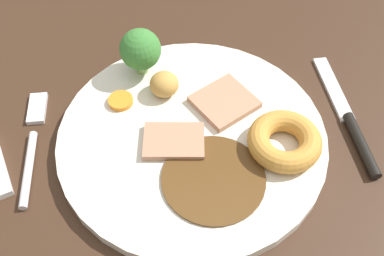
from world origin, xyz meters
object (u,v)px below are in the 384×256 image
(yorkshire_pudding, at_px, (284,141))
(roast_potato_left, at_px, (168,84))
(carrot_coin_front, at_px, (121,101))
(fork, at_px, (32,141))
(knife, at_px, (350,122))
(meat_slice_under, at_px, (171,140))
(meat_slice_main, at_px, (224,102))
(broccoli_floret, at_px, (140,50))
(dinner_plate, at_px, (192,137))

(yorkshire_pudding, relative_size, roast_potato_left, 2.32)
(carrot_coin_front, relative_size, fork, 0.19)
(fork, relative_size, knife, 0.83)
(yorkshire_pudding, xyz_separation_m, knife, (0.09, 0.03, -0.02))
(meat_slice_under, relative_size, carrot_coin_front, 2.26)
(meat_slice_under, distance_m, carrot_coin_front, 0.08)
(meat_slice_main, bearing_deg, knife, -17.36)
(meat_slice_main, height_order, carrot_coin_front, meat_slice_main)
(yorkshire_pudding, bearing_deg, meat_slice_under, 166.59)
(broccoli_floret, distance_m, fork, 0.16)
(meat_slice_under, distance_m, roast_potato_left, 0.07)
(meat_slice_main, relative_size, meat_slice_under, 0.97)
(knife, bearing_deg, meat_slice_main, 73.80)
(yorkshire_pudding, bearing_deg, meat_slice_main, 124.51)
(fork, bearing_deg, meat_slice_main, -84.10)
(dinner_plate, distance_m, knife, 0.18)
(yorkshire_pudding, xyz_separation_m, fork, (-0.27, 0.06, -0.02))
(roast_potato_left, bearing_deg, yorkshire_pudding, -42.68)
(roast_potato_left, distance_m, broccoli_floret, 0.05)
(carrot_coin_front, height_order, fork, carrot_coin_front)
(broccoli_floret, xyz_separation_m, knife, (0.23, -0.11, -0.04))
(meat_slice_main, bearing_deg, carrot_coin_front, 169.02)
(yorkshire_pudding, xyz_separation_m, roast_potato_left, (-0.11, 0.10, 0.00))
(dinner_plate, bearing_deg, meat_slice_main, 39.27)
(meat_slice_under, distance_m, fork, 0.16)
(meat_slice_under, xyz_separation_m, knife, (0.21, -0.00, -0.01))
(meat_slice_main, height_order, broccoli_floret, broccoli_floret)
(meat_slice_main, bearing_deg, broccoli_floret, 141.14)
(carrot_coin_front, bearing_deg, dinner_plate, -38.56)
(roast_potato_left, xyz_separation_m, broccoli_floret, (-0.03, 0.04, 0.02))
(knife, bearing_deg, roast_potato_left, 70.96)
(carrot_coin_front, bearing_deg, broccoli_floret, 57.35)
(meat_slice_under, xyz_separation_m, roast_potato_left, (0.01, 0.07, 0.01))
(dinner_plate, distance_m, yorkshire_pudding, 0.10)
(meat_slice_under, height_order, carrot_coin_front, meat_slice_under)
(meat_slice_main, bearing_deg, yorkshire_pudding, -55.49)
(broccoli_floret, height_order, knife, broccoli_floret)
(dinner_plate, xyz_separation_m, knife, (0.18, -0.01, -0.00))
(broccoli_floret, bearing_deg, yorkshire_pudding, -46.08)
(roast_potato_left, height_order, knife, roast_potato_left)
(broccoli_floret, height_order, fork, broccoli_floret)
(roast_potato_left, height_order, fork, roast_potato_left)
(meat_slice_under, bearing_deg, meat_slice_main, 32.55)
(roast_potato_left, distance_m, carrot_coin_front, 0.06)
(carrot_coin_front, bearing_deg, fork, -163.17)
(meat_slice_under, bearing_deg, broccoli_floret, 99.77)
(knife, bearing_deg, carrot_coin_front, 76.67)
(dinner_plate, xyz_separation_m, yorkshire_pudding, (0.09, -0.04, 0.02))
(roast_potato_left, height_order, broccoli_floret, broccoli_floret)
(fork, bearing_deg, dinner_plate, -95.22)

